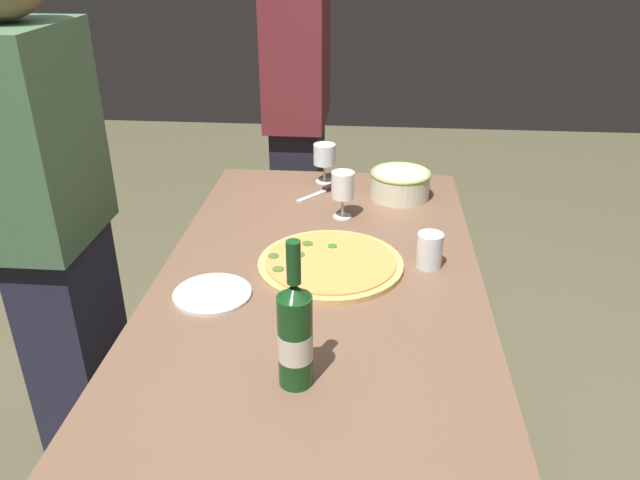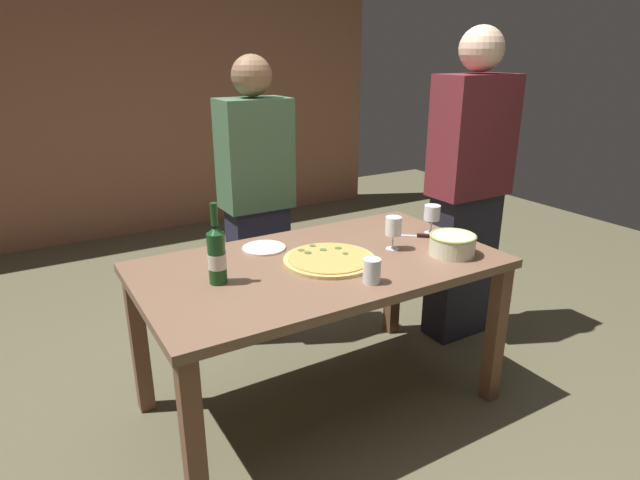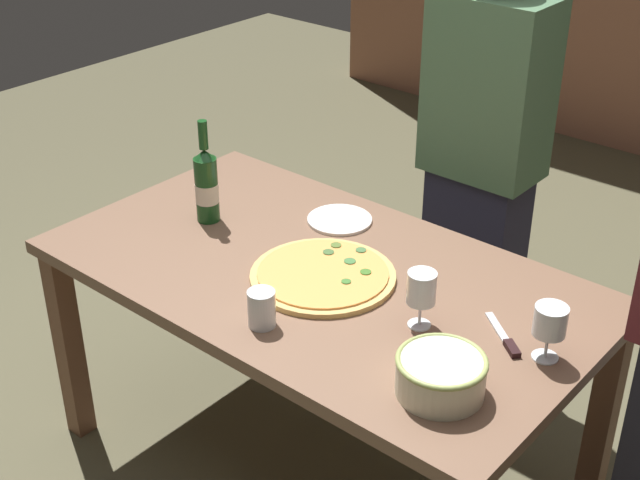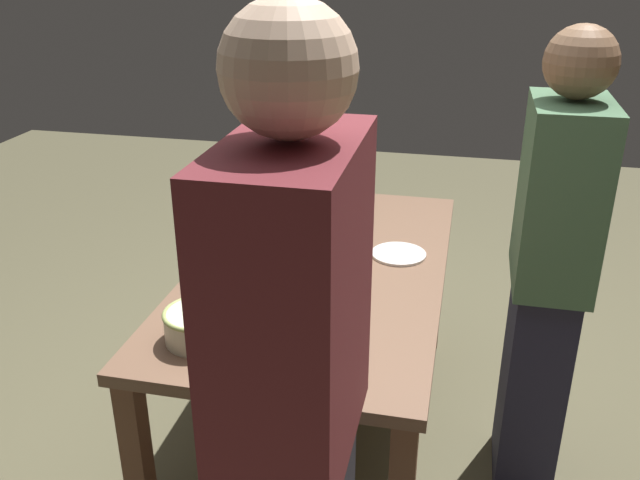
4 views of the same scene
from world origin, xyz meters
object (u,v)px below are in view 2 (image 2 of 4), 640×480
Objects in this scene: dining_table at (320,280)px; wine_glass_by_bottle at (393,228)px; pizza at (330,259)px; serving_bowl at (452,244)px; person_guest_left at (257,202)px; wine_bottle at (217,254)px; cup_amber at (372,271)px; wine_glass_near_pizza at (432,214)px; person_host at (468,189)px; pizza_knife at (415,236)px; side_plate at (264,248)px.

dining_table is 10.04× the size of wine_glass_by_bottle.
wine_glass_by_bottle is at bearing -2.63° from pizza.
person_guest_left is at bearing 116.72° from serving_bowl.
wine_bottle is 0.85m from wine_glass_by_bottle.
cup_amber reaches higher than pizza.
wine_glass_near_pizza is (1.17, 0.03, -0.02)m from wine_bottle.
person_guest_left is at bearing -39.90° from person_host.
person_guest_left reaches higher than wine_bottle.
wine_glass_near_pizza reaches higher than pizza.
person_guest_left reaches higher than pizza_knife.
side_plate is 1.22× the size of pizza_knife.
pizza_knife is (0.73, -0.23, 0.00)m from side_plate.
serving_bowl is 1.35× the size of wine_glass_by_bottle.
cup_amber is at bearing -172.33° from serving_bowl.
person_guest_left is (-0.64, 0.75, -0.03)m from wine_glass_near_pizza.
serving_bowl is 1.07m from wine_bottle.
wine_bottle is 1.63× the size of side_plate.
pizza is 0.35m from wine_glass_by_bottle.
person_host is at bearing 25.71° from cup_amber.
cup_amber is at bearing -78.57° from dining_table.
person_host reaches higher than pizza_knife.
person_guest_left is at bearing 68.86° from side_plate.
person_host is at bearing 17.94° from wine_glass_by_bottle.
cup_amber is 1.09m from person_guest_left.
pizza is 0.58m from serving_bowl.
wine_bottle is 0.43m from side_plate.
wine_bottle is at bearing -178.35° from wine_glass_near_pizza.
person_host reaches higher than person_guest_left.
wine_glass_by_bottle reaches higher than pizza.
cup_amber is (0.54, -0.32, -0.07)m from wine_bottle.
wine_glass_by_bottle is 0.25m from pizza_knife.
person_guest_left is (-0.52, 1.03, 0.02)m from serving_bowl.
serving_bowl is 0.68m from person_host.
dining_table is 7.44× the size of serving_bowl.
wine_glass_by_bottle is 0.09× the size of person_host.
person_guest_left is (0.53, 0.78, -0.05)m from wine_bottle.
dining_table is 0.91× the size of person_host.
serving_bowl is 0.12× the size of person_host.
serving_bowl is 2.11× the size of cup_amber.
serving_bowl is 1.15m from person_guest_left.
wine_bottle is 3.30× the size of cup_amber.
pizza_knife is at bearing 6.77° from pizza.
pizza is 0.24× the size of person_host.
cup_amber is at bearing -30.51° from wine_bottle.
pizza is 2.60× the size of wine_glass_by_bottle.
serving_bowl is 0.88m from side_plate.
cup_amber is at bearing -146.67° from pizza_knife.
wine_glass_near_pizza reaches higher than dining_table.
pizza is 0.26× the size of person_guest_left.
cup_amber is at bearing -139.96° from wine_glass_by_bottle.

